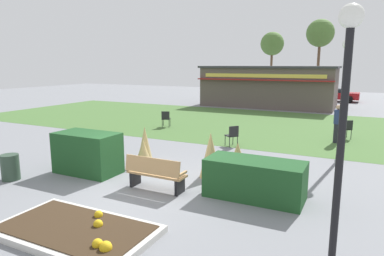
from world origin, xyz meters
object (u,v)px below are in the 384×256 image
Objects in this scene: cafe_chair_center at (232,134)px; parked_car_center_slot at (334,94)px; trash_bin at (10,167)px; food_kiosk at (268,86)px; lamppost_mid at (345,85)px; tree_right_bg at (320,34)px; cafe_chair_east at (347,128)px; park_bench at (155,173)px; lamppost_near at (344,112)px; parked_car_west_slot at (275,92)px; cafe_chair_west at (166,118)px; tree_left_bg at (272,44)px; person_strolling at (337,124)px.

parked_car_center_slot is (2.38, 21.41, 0.12)m from cafe_chair_center.
food_kiosk reaches higher than trash_bin.
lamppost_mid is 0.54× the size of tree_right_bg.
parked_car_center_slot is (-1.84, 17.62, 0.12)m from cafe_chair_east.
park_bench reaches higher than cafe_chair_east.
lamppost_near is 9.19m from cafe_chair_center.
parked_car_west_slot reaches higher than cafe_chair_east.
cafe_chair_west is at bearing 161.96° from lamppost_mid.
cafe_chair_west is at bearing -88.43° from tree_left_bg.
tree_left_bg reaches higher than cafe_chair_center.
cafe_chair_center is at bearing -96.34° from parked_car_center_slot.
lamppost_near and lamppost_mid have the same top height.
lamppost_near is 0.59× the size of tree_left_bg.
person_strolling is at bearing 0.34° from cafe_chair_west.
lamppost_near reaches higher than person_strolling.
lamppost_near is at bearing 6.54° from person_strolling.
food_kiosk is 1.33× the size of tree_right_bg.
cafe_chair_west is at bearing -103.08° from tree_right_bg.
person_strolling is (8.38, 9.68, 0.48)m from trash_bin.
food_kiosk is 15.44m from tree_left_bg.
lamppost_mid is 9.72m from cafe_chair_west.
cafe_chair_east is at bearing 50.96° from trash_bin.
parked_car_center_slot is at bearing 83.66° from cafe_chair_center.
lamppost_near is 10.59m from person_strolling.
cafe_chair_center is 25.67m from tree_right_bg.
food_kiosk is at bearing 106.81° from lamppost_near.
parked_car_center_slot is at bearing 55.82° from food_kiosk.
cafe_chair_west is at bearing -111.05° from parked_car_center_slot.
cafe_chair_east is at bearing -79.64° from tree_right_bg.
cafe_chair_west is 18.82m from parked_car_west_slot.
cafe_chair_center is at bearing 57.14° from trash_bin.
tree_right_bg reaches higher than cafe_chair_center.
tree_left_bg is (-9.74, 29.40, 3.13)m from lamppost_mid.
lamppost_near is at bearing -47.88° from cafe_chair_west.
trash_bin is at bearing -92.70° from parked_car_west_slot.
food_kiosk reaches higher than cafe_chair_center.
cafe_chair_center is at bearing 120.45° from lamppost_near.
cafe_chair_east is (8.72, 10.76, 0.14)m from trash_bin.
park_bench is 1.92× the size of cafe_chair_east.
cafe_chair_center is 0.53× the size of person_strolling.
cafe_chair_west is at bearing -95.10° from parked_car_west_slot.
cafe_chair_east is at bearing -84.04° from parked_car_center_slot.
cafe_chair_east is 27.67m from tree_left_bg.
trash_bin is 12.81m from person_strolling.
lamppost_mid reaches higher than cafe_chair_west.
trash_bin is 28.41m from parked_car_west_slot.
park_bench is 0.40× the size of parked_car_center_slot.
cafe_chair_east is 0.21× the size of parked_car_west_slot.
person_strolling is 0.40× the size of parked_car_center_slot.
cafe_chair_center is 4.74m from person_strolling.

